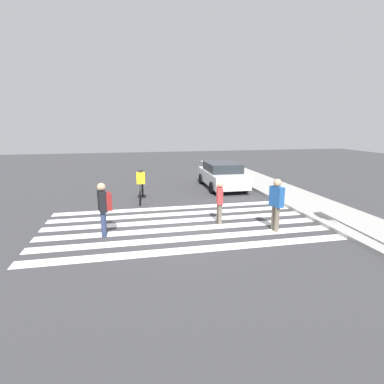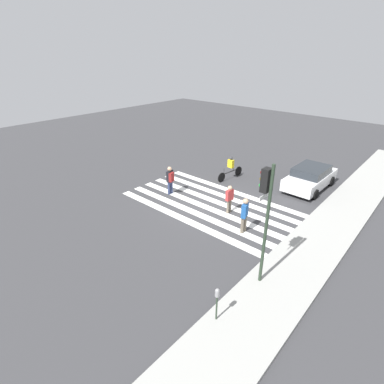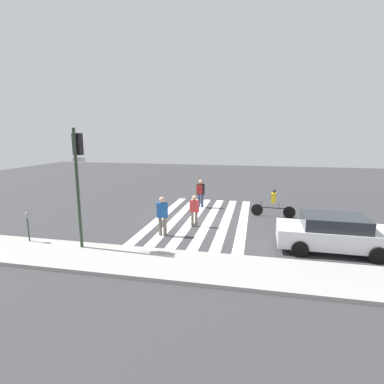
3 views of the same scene
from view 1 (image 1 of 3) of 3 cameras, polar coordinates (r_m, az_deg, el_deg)
ground_plane at (r=11.18m, az=-1.98°, el=-6.25°), size 60.00×60.00×0.00m
sidewalk_curb at (r=13.64m, az=24.89°, el=-3.63°), size 36.00×2.50×0.14m
crosswalk_stripes at (r=11.18m, az=-1.98°, el=-6.23°), size 5.09×10.00×0.01m
pedestrian_adult_yellow_jacket at (r=11.14m, az=5.26°, el=-1.48°), size 0.47×0.27×1.61m
pedestrian_adult_blue_shirt at (r=10.70m, az=15.76°, el=-1.80°), size 0.55×0.36×1.84m
pedestrian_child_with_backpack at (r=10.23m, az=-16.46°, el=-2.44°), size 0.54×0.50×1.80m
cyclist_mid_street at (r=14.61m, az=-9.69°, el=1.65°), size 2.45×0.42×1.63m
car_parked_silver_sedan at (r=17.50m, az=5.77°, el=3.25°), size 4.39×2.15×1.48m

